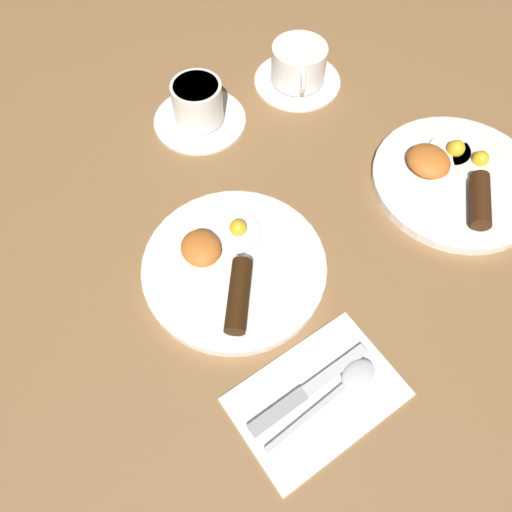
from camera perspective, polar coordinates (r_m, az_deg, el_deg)
The scene contains 8 objects.
ground_plane at distance 0.71m, azimuth -2.47°, elevation -1.55°, with size 3.00×3.00×0.00m, color olive.
breakfast_plate_near at distance 0.70m, azimuth -2.74°, elevation -1.14°, with size 0.26×0.26×0.04m.
breakfast_plate_far at distance 0.85m, azimuth 21.92°, elevation 8.27°, with size 0.27×0.27×0.05m.
teacup_near at distance 0.87m, azimuth -6.60°, elevation 16.62°, with size 0.16×0.16×0.08m.
teacup_far at distance 0.95m, azimuth 4.88°, elevation 20.67°, with size 0.16×0.16×0.07m.
napkin at distance 0.64m, azimuth 6.77°, elevation -15.79°, with size 0.14×0.20×0.01m, color white.
knife at distance 0.64m, azimuth 5.43°, elevation -15.36°, with size 0.03×0.18×0.01m.
spoon at distance 0.65m, azimuth 10.40°, elevation -14.11°, with size 0.04×0.17×0.01m.
Camera 1 is at (0.31, -0.15, 0.62)m, focal length 35.00 mm.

